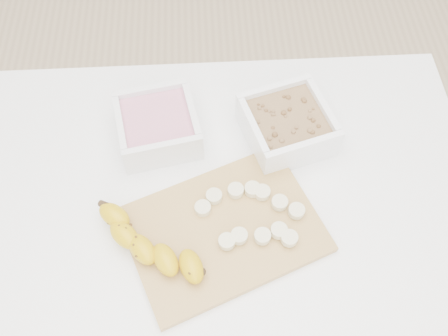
{
  "coord_description": "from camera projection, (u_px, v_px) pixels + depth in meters",
  "views": [
    {
      "loc": [
        -0.03,
        -0.45,
        1.6
      ],
      "look_at": [
        0.0,
        0.03,
        0.81
      ],
      "focal_mm": 40.0,
      "sensor_mm": 36.0,
      "label": 1
    }
  ],
  "objects": [
    {
      "name": "ground",
      "position": [
        225.0,
        306.0,
        1.61
      ],
      "size": [
        3.5,
        3.5,
        0.0
      ],
      "primitive_type": "plane",
      "color": "#C6AD89",
      "rests_on": "ground"
    },
    {
      "name": "table",
      "position": [
        225.0,
        219.0,
        1.04
      ],
      "size": [
        1.0,
        0.7,
        0.75
      ],
      "color": "white",
      "rests_on": "ground"
    },
    {
      "name": "bowl_yogurt",
      "position": [
        158.0,
        125.0,
        1.0
      ],
      "size": [
        0.18,
        0.18,
        0.07
      ],
      "color": "white",
      "rests_on": "table"
    },
    {
      "name": "bowl_granola",
      "position": [
        287.0,
        125.0,
        1.0
      ],
      "size": [
        0.2,
        0.2,
        0.08
      ],
      "color": "white",
      "rests_on": "table"
    },
    {
      "name": "cutting_board",
      "position": [
        224.0,
        230.0,
        0.92
      ],
      "size": [
        0.41,
        0.35,
        0.01
      ],
      "primitive_type": "cube",
      "rotation": [
        0.0,
        0.0,
        0.38
      ],
      "color": "#AD894B",
      "rests_on": "table"
    },
    {
      "name": "banana",
      "position": [
        151.0,
        245.0,
        0.87
      ],
      "size": [
        0.19,
        0.21,
        0.04
      ],
      "primitive_type": null,
      "rotation": [
        0.0,
        0.0,
        0.72
      ],
      "color": "#CDA20A",
      "rests_on": "cutting_board"
    },
    {
      "name": "banana_slices",
      "position": [
        253.0,
        214.0,
        0.92
      ],
      "size": [
        0.2,
        0.14,
        0.02
      ],
      "color": "beige",
      "rests_on": "cutting_board"
    }
  ]
}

